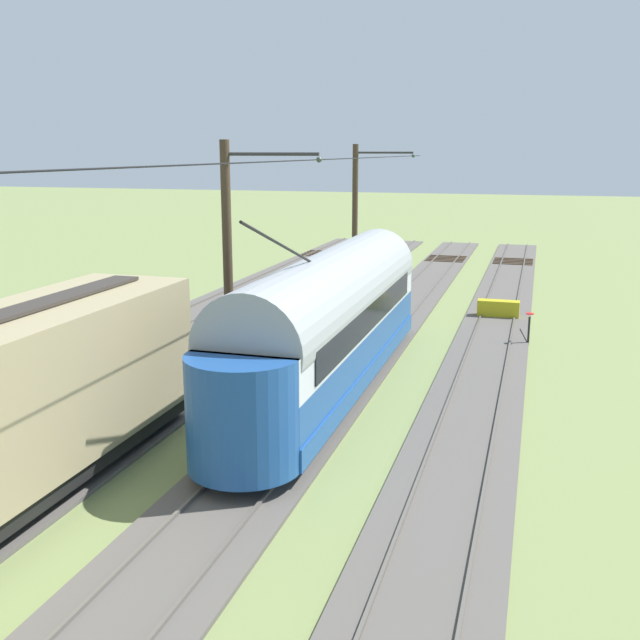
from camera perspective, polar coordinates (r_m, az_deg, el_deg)
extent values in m
plane|color=olive|center=(21.86, -6.15, -6.40)|extent=(220.00, 220.00, 0.00)
cube|color=#56514C|center=(20.35, 11.40, -7.94)|extent=(2.80, 80.00, 0.10)
cube|color=#59544C|center=(20.38, 9.39, -7.54)|extent=(0.07, 80.00, 0.08)
cube|color=#59544C|center=(20.28, 13.45, -7.85)|extent=(0.07, 80.00, 0.08)
cube|color=#382819|center=(51.50, 14.79, 4.61)|extent=(2.50, 0.24, 0.08)
cube|color=#382819|center=(50.85, 14.77, 4.51)|extent=(2.50, 0.24, 0.08)
cube|color=#382819|center=(50.21, 14.74, 4.41)|extent=(2.50, 0.24, 0.08)
cube|color=#382819|center=(49.57, 14.71, 4.31)|extent=(2.50, 0.24, 0.08)
cube|color=#382819|center=(48.92, 14.68, 4.20)|extent=(2.50, 0.24, 0.08)
cube|color=#56514C|center=(21.13, -0.61, -6.87)|extent=(2.80, 80.00, 0.10)
cube|color=#59544C|center=(21.31, -2.47, -6.45)|extent=(0.07, 80.00, 0.08)
cube|color=#59544C|center=(20.91, 1.28, -6.83)|extent=(0.07, 80.00, 0.08)
cube|color=#382819|center=(51.81, 9.93, 4.90)|extent=(2.50, 0.24, 0.08)
cube|color=#382819|center=(51.17, 9.84, 4.80)|extent=(2.50, 0.24, 0.08)
cube|color=#382819|center=(50.53, 9.75, 4.70)|extent=(2.50, 0.24, 0.08)
cube|color=#382819|center=(49.89, 9.66, 4.60)|extent=(2.50, 0.24, 0.08)
cube|color=#382819|center=(49.25, 9.56, 4.50)|extent=(2.50, 0.24, 0.08)
cube|color=#56514C|center=(22.74, -11.30, -5.67)|extent=(2.80, 80.00, 0.10)
cube|color=#59544C|center=(23.05, -12.89, -5.26)|extent=(0.07, 80.00, 0.08)
cube|color=#59544C|center=(22.40, -9.67, -5.65)|extent=(0.07, 80.00, 0.08)
cube|color=#382819|center=(52.49, 5.15, 5.14)|extent=(2.50, 0.24, 0.08)
cube|color=#382819|center=(51.86, 5.00, 5.05)|extent=(2.50, 0.24, 0.08)
cube|color=#382819|center=(51.23, 4.86, 4.96)|extent=(2.50, 0.24, 0.08)
cube|color=#382819|center=(50.60, 4.70, 4.86)|extent=(2.50, 0.24, 0.08)
cube|color=#382819|center=(49.97, 4.55, 4.76)|extent=(2.50, 0.24, 0.08)
cube|color=#56514C|center=(25.03, -20.26, -4.50)|extent=(2.80, 80.00, 0.10)
cube|color=#59544C|center=(25.44, -21.57, -4.13)|extent=(0.07, 80.00, 0.08)
cube|color=#59544C|center=(24.60, -18.93, -4.49)|extent=(0.07, 80.00, 0.08)
cube|color=#382819|center=(53.52, 0.52, 5.35)|extent=(2.50, 0.24, 0.08)
cube|color=#382819|center=(52.90, 0.32, 5.26)|extent=(2.50, 0.24, 0.08)
cube|color=#382819|center=(52.29, 0.12, 5.17)|extent=(2.50, 0.24, 0.08)
cube|color=#382819|center=(51.67, -0.08, 5.07)|extent=(2.50, 0.24, 0.08)
cube|color=#382819|center=(51.05, -0.29, 4.97)|extent=(2.50, 0.24, 0.08)
cube|color=#1E4C93|center=(22.68, 0.82, -3.73)|extent=(2.65, 13.93, 0.55)
cube|color=#1E4C93|center=(22.47, 0.83, -1.89)|extent=(2.55, 13.93, 0.95)
cube|color=silver|center=(22.24, 0.84, 0.60)|extent=(2.55, 13.93, 1.05)
cylinder|color=#999EA3|center=(22.13, 0.84, 1.92)|extent=(2.65, 13.66, 2.65)
cylinder|color=#1E4C93|center=(28.97, 4.55, 1.96)|extent=(2.55, 2.55, 2.55)
cylinder|color=#1E4C93|center=(16.15, -5.90, -7.08)|extent=(2.55, 2.55, 2.55)
cube|color=black|center=(29.89, 5.04, 4.26)|extent=(1.63, 0.08, 0.36)
cube|color=black|center=(29.98, 5.05, 3.68)|extent=(1.73, 0.06, 0.80)
cube|color=black|center=(21.93, 4.10, 0.39)|extent=(0.04, 11.70, 0.80)
cube|color=black|center=(22.62, -2.32, 0.80)|extent=(0.04, 11.70, 0.80)
cylinder|color=silver|center=(30.23, 5.05, 1.93)|extent=(0.24, 0.06, 0.24)
cube|color=gray|center=(30.36, 4.99, 0.20)|extent=(1.94, 0.12, 0.20)
cylinder|color=black|center=(17.59, -3.11, 5.87)|extent=(0.07, 4.79, 1.56)
cylinder|color=black|center=(26.73, 4.90, -1.50)|extent=(0.10, 0.76, 0.76)
cylinder|color=black|center=(27.05, 1.93, -1.29)|extent=(0.10, 0.76, 0.76)
cylinder|color=black|center=(18.49, -0.81, -8.16)|extent=(0.10, 0.76, 0.76)
cylinder|color=black|center=(18.94, -4.99, -7.68)|extent=(0.10, 0.76, 0.76)
cylinder|color=black|center=(20.04, -17.98, -6.98)|extent=(0.10, 0.84, 0.84)
cylinder|color=black|center=(19.30, -14.43, -7.53)|extent=(0.10, 0.84, 0.84)
cylinder|color=#423323|center=(36.36, 2.72, 7.52)|extent=(0.28, 0.28, 7.54)
cylinder|color=#2D2D2D|center=(35.89, 4.99, 12.80)|extent=(2.79, 0.10, 0.10)
sphere|color=#334733|center=(35.63, 7.24, 12.51)|extent=(0.16, 0.16, 0.16)
cylinder|color=#423323|center=(21.78, -7.15, 3.75)|extent=(0.28, 0.28, 7.54)
cylinder|color=#2D2D2D|center=(20.98, -3.82, 12.72)|extent=(2.79, 0.10, 0.10)
sphere|color=#334733|center=(20.53, -0.08, 12.32)|extent=(0.16, 0.16, 0.16)
cylinder|color=black|center=(20.53, -0.08, 12.32)|extent=(0.03, 34.94, 0.03)
cylinder|color=black|center=(35.89, 4.99, 12.80)|extent=(2.79, 0.02, 0.02)
cylinder|color=black|center=(29.02, 15.88, -0.82)|extent=(0.08, 0.08, 1.10)
cylinder|color=red|center=(28.87, 15.96, 0.47)|extent=(0.30, 0.30, 0.03)
cylinder|color=#262626|center=(29.07, 15.50, -1.18)|extent=(0.33, 0.04, 0.54)
cube|color=#B2A519|center=(33.34, 13.65, 0.80)|extent=(1.80, 0.60, 0.80)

